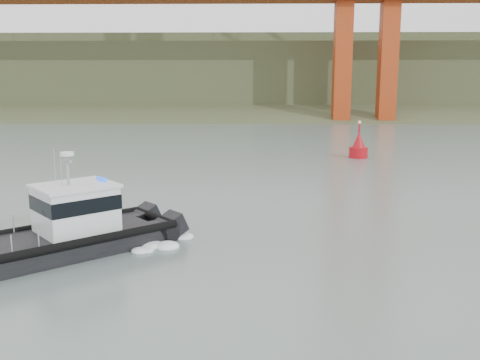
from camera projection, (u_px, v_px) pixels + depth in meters
name	position (u px, v px, depth m)	size (l,w,h in m)	color
ground	(204.00, 266.00, 22.78)	(400.00, 400.00, 0.00)	slate
headlands	(244.00, 81.00, 144.69)	(500.00, 105.36, 27.12)	#374225
patrol_boat	(71.00, 226.00, 24.55)	(9.80, 9.21, 4.79)	black
nav_buoy	(358.00, 148.00, 53.55)	(1.89, 1.89, 3.93)	#AA0B13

